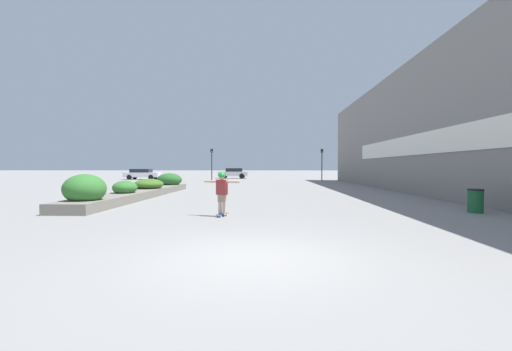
{
  "coord_description": "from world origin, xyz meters",
  "views": [
    {
      "loc": [
        0.33,
        -6.18,
        1.67
      ],
      "look_at": [
        -0.45,
        15.4,
        1.11
      ],
      "focal_mm": 24.0,
      "sensor_mm": 36.0,
      "label": 1
    }
  ],
  "objects_px": {
    "skateboarder": "(222,189)",
    "car_center_left": "(400,173)",
    "car_leftmost": "(233,173)",
    "trash_bin": "(475,201)",
    "traffic_light_left": "(212,159)",
    "traffic_light_right": "(322,159)",
    "skateboard": "(222,214)",
    "car_center_right": "(142,174)"
  },
  "relations": [
    {
      "from": "traffic_light_left",
      "to": "traffic_light_right",
      "type": "relative_size",
      "value": 1.01
    },
    {
      "from": "car_center_left",
      "to": "traffic_light_left",
      "type": "bearing_deg",
      "value": 106.7
    },
    {
      "from": "skateboarder",
      "to": "car_center_left",
      "type": "distance_m",
      "value": 41.65
    },
    {
      "from": "car_leftmost",
      "to": "traffic_light_right",
      "type": "height_order",
      "value": "traffic_light_right"
    },
    {
      "from": "skateboard",
      "to": "car_leftmost",
      "type": "distance_m",
      "value": 37.1
    },
    {
      "from": "car_center_left",
      "to": "car_center_right",
      "type": "height_order",
      "value": "car_center_left"
    },
    {
      "from": "skateboarder",
      "to": "trash_bin",
      "type": "relative_size",
      "value": 1.63
    },
    {
      "from": "skateboard",
      "to": "traffic_light_right",
      "type": "height_order",
      "value": "traffic_light_right"
    },
    {
      "from": "skateboarder",
      "to": "traffic_light_right",
      "type": "relative_size",
      "value": 0.37
    },
    {
      "from": "car_leftmost",
      "to": "skateboarder",
      "type": "bearing_deg",
      "value": -174.74
    },
    {
      "from": "skateboard",
      "to": "traffic_light_right",
      "type": "bearing_deg",
      "value": 94.65
    },
    {
      "from": "car_center_left",
      "to": "skateboard",
      "type": "bearing_deg",
      "value": 151.57
    },
    {
      "from": "skateboarder",
      "to": "traffic_light_right",
      "type": "distance_m",
      "value": 30.39
    },
    {
      "from": "car_leftmost",
      "to": "traffic_light_right",
      "type": "relative_size",
      "value": 1.1
    },
    {
      "from": "car_center_left",
      "to": "skateboarder",
      "type": "bearing_deg",
      "value": 151.57
    },
    {
      "from": "trash_bin",
      "to": "car_leftmost",
      "type": "bearing_deg",
      "value": 109.25
    },
    {
      "from": "car_leftmost",
      "to": "car_center_right",
      "type": "relative_size",
      "value": 0.91
    },
    {
      "from": "trash_bin",
      "to": "car_leftmost",
      "type": "relative_size",
      "value": 0.21
    },
    {
      "from": "skateboarder",
      "to": "car_leftmost",
      "type": "distance_m",
      "value": 37.1
    },
    {
      "from": "skateboard",
      "to": "car_leftmost",
      "type": "height_order",
      "value": "car_leftmost"
    },
    {
      "from": "skateboarder",
      "to": "car_center_left",
      "type": "bearing_deg",
      "value": 81.28
    },
    {
      "from": "skateboard",
      "to": "traffic_light_left",
      "type": "relative_size",
      "value": 0.16
    },
    {
      "from": "traffic_light_right",
      "to": "trash_bin",
      "type": "bearing_deg",
      "value": -87.61
    },
    {
      "from": "skateboarder",
      "to": "car_leftmost",
      "type": "xyz_separation_m",
      "value": [
        -3.4,
        36.94,
        -0.15
      ]
    },
    {
      "from": "trash_bin",
      "to": "car_leftmost",
      "type": "xyz_separation_m",
      "value": [
        -12.46,
        35.67,
        0.36
      ]
    },
    {
      "from": "skateboard",
      "to": "car_center_right",
      "type": "distance_m",
      "value": 36.17
    },
    {
      "from": "traffic_light_left",
      "to": "trash_bin",
      "type": "bearing_deg",
      "value": -62.9
    },
    {
      "from": "trash_bin",
      "to": "car_center_right",
      "type": "height_order",
      "value": "car_center_right"
    },
    {
      "from": "trash_bin",
      "to": "car_center_left",
      "type": "height_order",
      "value": "car_center_left"
    },
    {
      "from": "car_center_left",
      "to": "car_center_right",
      "type": "xyz_separation_m",
      "value": [
        -34.84,
        -3.73,
        -0.07
      ]
    },
    {
      "from": "car_leftmost",
      "to": "car_center_right",
      "type": "bearing_deg",
      "value": 109.21
    },
    {
      "from": "car_leftmost",
      "to": "traffic_light_left",
      "type": "xyz_separation_m",
      "value": [
        -1.79,
        -7.82,
        1.78
      ]
    },
    {
      "from": "car_center_left",
      "to": "traffic_light_left",
      "type": "relative_size",
      "value": 1.18
    },
    {
      "from": "car_leftmost",
      "to": "traffic_light_left",
      "type": "distance_m",
      "value": 8.22
    },
    {
      "from": "trash_bin",
      "to": "car_center_left",
      "type": "relative_size",
      "value": 0.19
    },
    {
      "from": "car_leftmost",
      "to": "car_center_left",
      "type": "relative_size",
      "value": 0.92
    },
    {
      "from": "skateboarder",
      "to": "trash_bin",
      "type": "distance_m",
      "value": 9.16
    },
    {
      "from": "traffic_light_left",
      "to": "traffic_light_right",
      "type": "xyz_separation_m",
      "value": [
        13.08,
        0.19,
        -0.02
      ]
    },
    {
      "from": "car_center_right",
      "to": "traffic_light_right",
      "type": "bearing_deg",
      "value": 81.08
    },
    {
      "from": "skateboarder",
      "to": "traffic_light_right",
      "type": "bearing_deg",
      "value": 94.65
    },
    {
      "from": "skateboard",
      "to": "traffic_light_right",
      "type": "relative_size",
      "value": 0.16
    },
    {
      "from": "car_leftmost",
      "to": "traffic_light_left",
      "type": "relative_size",
      "value": 1.09
    }
  ]
}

